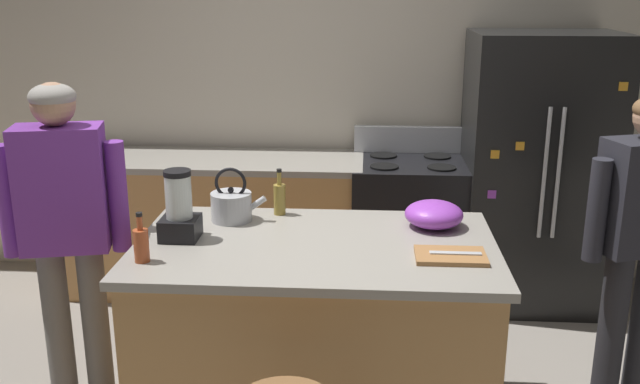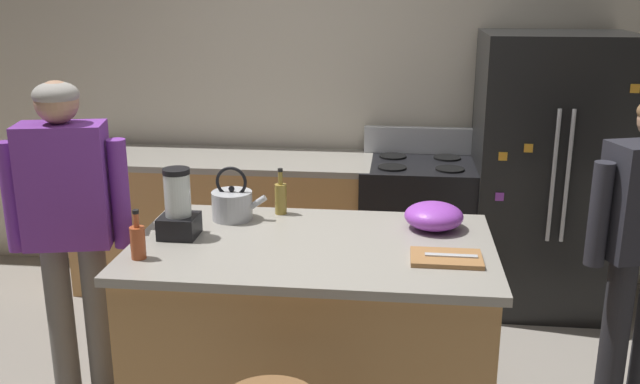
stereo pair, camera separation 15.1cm
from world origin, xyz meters
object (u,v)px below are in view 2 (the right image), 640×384
object	(u,v)px
bottle_vinegar	(281,197)
cutting_board	(446,258)
bottle_cooking_sauce	(138,241)
person_by_island_left	(69,215)
kitchen_island	(313,335)
refrigerator	(547,175)
chef_knife	(451,255)
stove_range	(418,229)
mixing_bowl	(434,216)
blender_appliance	(178,208)
tea_kettle	(232,204)

from	to	relation	value
bottle_vinegar	cutting_board	world-z (taller)	bottle_vinegar
bottle_cooking_sauce	person_by_island_left	bearing A→B (deg)	142.66
kitchen_island	refrigerator	world-z (taller)	refrigerator
bottle_vinegar	kitchen_island	bearing A→B (deg)	-62.12
person_by_island_left	chef_knife	bearing A→B (deg)	-7.75
bottle_cooking_sauce	cutting_board	xyz separation A→B (m)	(1.30, 0.12, -0.07)
refrigerator	bottle_vinegar	distance (m)	1.88
refrigerator	person_by_island_left	distance (m)	2.87
bottle_cooking_sauce	cutting_board	world-z (taller)	bottle_cooking_sauce
stove_range	chef_knife	size ratio (longest dim) A/B	5.05
stove_range	bottle_vinegar	bearing A→B (deg)	-122.81
refrigerator	stove_range	distance (m)	0.90
kitchen_island	mixing_bowl	size ratio (longest dim) A/B	5.84
stove_range	bottle_vinegar	world-z (taller)	bottle_vinegar
stove_range	person_by_island_left	size ratio (longest dim) A/B	0.68
person_by_island_left	bottle_cooking_sauce	xyz separation A→B (m)	(0.48, -0.37, 0.02)
refrigerator	bottle_vinegar	xyz separation A→B (m)	(-1.52, -1.10, 0.13)
chef_knife	person_by_island_left	bearing A→B (deg)	172.67
bottle_cooking_sauce	chef_knife	size ratio (longest dim) A/B	0.98
refrigerator	bottle_cooking_sauce	distance (m)	2.69
stove_range	bottle_vinegar	size ratio (longest dim) A/B	4.71
kitchen_island	blender_appliance	world-z (taller)	blender_appliance
kitchen_island	bottle_vinegar	size ratio (longest dim) A/B	6.89
blender_appliance	cutting_board	xyz separation A→B (m)	(1.21, -0.16, -0.13)
person_by_island_left	bottle_cooking_sauce	size ratio (longest dim) A/B	7.54
tea_kettle	cutting_board	bearing A→B (deg)	-22.91
cutting_board	tea_kettle	bearing A→B (deg)	157.09
bottle_vinegar	chef_knife	distance (m)	0.98
chef_knife	refrigerator	bearing A→B (deg)	67.16
bottle_cooking_sauce	mixing_bowl	bearing A→B (deg)	22.60
tea_kettle	chef_knife	xyz separation A→B (m)	(1.04, -0.43, -0.06)
blender_appliance	chef_knife	world-z (taller)	blender_appliance
refrigerator	stove_range	bearing A→B (deg)	178.23
bottle_vinegar	bottle_cooking_sauce	bearing A→B (deg)	-126.91
bottle_cooking_sauce	mixing_bowl	size ratio (longest dim) A/B	0.78
stove_range	cutting_board	world-z (taller)	stove_range
person_by_island_left	bottle_vinegar	xyz separation A→B (m)	(0.98, 0.30, 0.03)
tea_kettle	cutting_board	xyz separation A→B (m)	(1.02, -0.43, -0.07)
refrigerator	tea_kettle	size ratio (longest dim) A/B	6.41
kitchen_island	cutting_board	xyz separation A→B (m)	(0.59, -0.14, 0.47)
person_by_island_left	bottle_cooking_sauce	world-z (taller)	person_by_island_left
stove_range	chef_knife	distance (m)	1.74
blender_appliance	mixing_bowl	size ratio (longest dim) A/B	1.16
blender_appliance	bottle_vinegar	size ratio (longest dim) A/B	1.37
cutting_board	bottle_cooking_sauce	bearing A→B (deg)	-174.53
kitchen_island	bottle_vinegar	xyz separation A→B (m)	(-0.21, 0.40, 0.55)
mixing_bowl	cutting_board	bearing A→B (deg)	-84.50
stove_range	bottle_cooking_sauce	xyz separation A→B (m)	(-1.23, -1.79, 0.53)
stove_range	mixing_bowl	size ratio (longest dim) A/B	3.99
kitchen_island	stove_range	xyz separation A→B (m)	(0.52, 1.52, 0.01)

